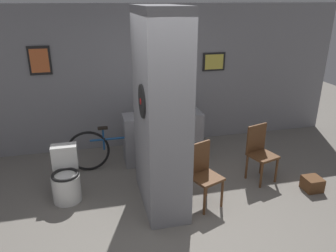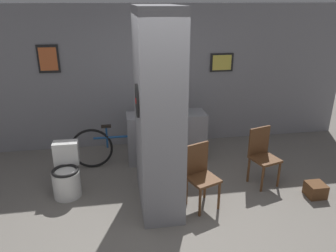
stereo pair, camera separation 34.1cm
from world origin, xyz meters
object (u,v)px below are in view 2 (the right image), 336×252
at_px(bottle_tall, 186,107).
at_px(bicycle, 123,146).
at_px(chair_near_pillar, 200,173).
at_px(chair_by_doorway, 262,154).
at_px(toilet, 67,174).

bearing_deg(bottle_tall, bicycle, -176.24).
bearing_deg(chair_near_pillar, chair_by_doorway, -0.09).
distance_m(toilet, bottle_tall, 2.18).
bearing_deg(chair_by_doorway, bicycle, 139.98).
distance_m(bicycle, bottle_tall, 1.23).
relative_size(toilet, bottle_tall, 2.42).
bearing_deg(bottle_tall, toilet, -156.84).
height_order(toilet, bicycle, bicycle).
height_order(chair_by_doorway, bottle_tall, bottle_tall).
bearing_deg(chair_by_doorway, bottle_tall, 119.08).
xyz_separation_m(toilet, bicycle, (0.84, 0.75, 0.05)).
bearing_deg(toilet, chair_by_doorway, -2.89).
distance_m(chair_by_doorway, bottle_tall, 1.46).
distance_m(toilet, bicycle, 1.12).
relative_size(chair_near_pillar, bottle_tall, 2.89).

